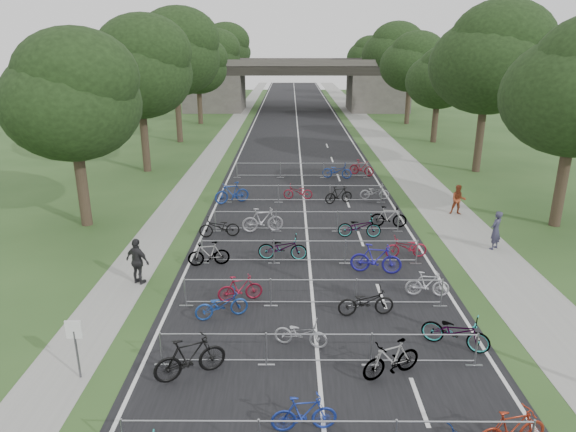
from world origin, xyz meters
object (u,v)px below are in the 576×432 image
overpass_bridge (296,85)px  pedestrian_a (496,230)px  bike_1 (304,414)px  pedestrian_c (138,262)px  park_sign (75,339)px  pedestrian_b (458,200)px

overpass_bridge → pedestrian_a: (8.58, -52.29, -2.62)m
bike_1 → pedestrian_c: size_ratio=0.87×
overpass_bridge → park_sign: 62.41m
pedestrian_b → pedestrian_c: (-15.25, -8.75, 0.10)m
overpass_bridge → bike_1: bearing=-90.4°
overpass_bridge → pedestrian_c: 56.42m
overpass_bridge → pedestrian_a: overpass_bridge is taller
overpass_bridge → bike_1: size_ratio=18.99×
overpass_bridge → pedestrian_a: bearing=-80.7°
park_sign → bike_1: size_ratio=1.12×
park_sign → pedestrian_c: (0.00, 6.05, -0.33)m
overpass_bridge → bike_1: overpass_bridge is taller
pedestrian_a → bike_1: bearing=11.9°
pedestrian_a → pedestrian_b: bearing=-129.1°
park_sign → bike_1: 6.69m
pedestrian_a → pedestrian_b: pedestrian_a is taller
overpass_bridge → park_sign: overpass_bridge is taller
park_sign → bike_1: (6.31, -2.08, -0.78)m
pedestrian_a → pedestrian_b: (-0.13, 5.09, -0.08)m
pedestrian_a → pedestrian_c: 15.81m
park_sign → pedestrian_a: same height
pedestrian_a → pedestrian_c: (-15.38, -3.67, 0.03)m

